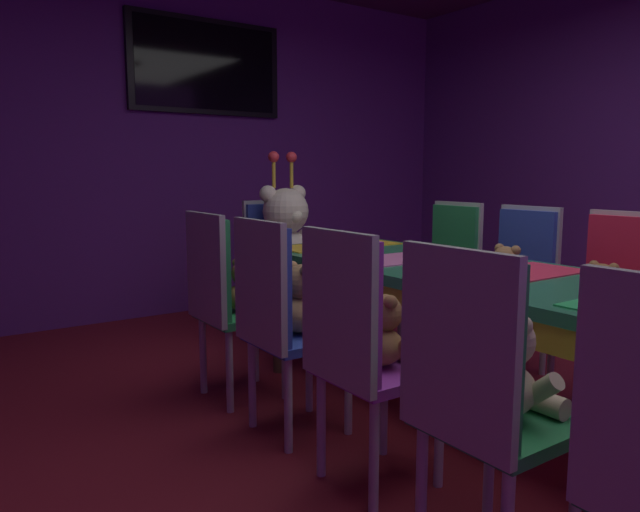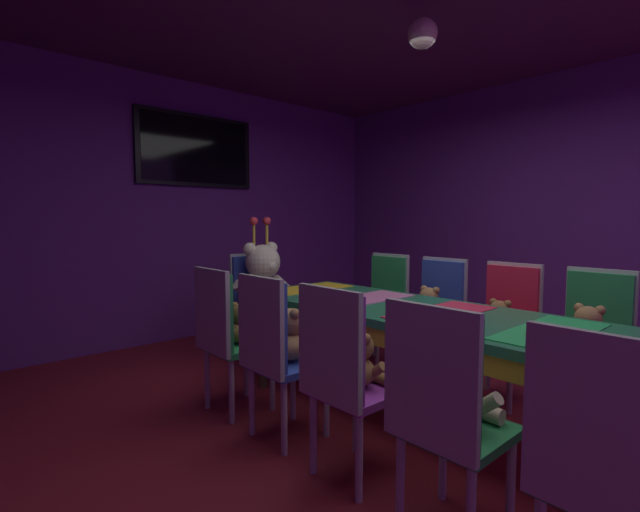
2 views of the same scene
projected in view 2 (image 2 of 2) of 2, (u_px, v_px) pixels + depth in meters
The scene contains 25 objects.
ground_plane at pixel (439, 431), 2.78m from camera, with size 7.90×7.90×0.00m, color maroon.
wall_back at pixel (194, 211), 5.04m from camera, with size 5.20×0.12×2.80m, color #59267F.
wall_right at pixel (592, 209), 4.41m from camera, with size 0.12×6.40×2.80m, color #59267F.
banquet_table at pixel (442, 326), 2.73m from camera, with size 0.90×2.97×0.75m.
chair_left_0 at pixel (604, 456), 1.35m from camera, with size 0.42×0.41×0.98m.
teddy_left_0 at pixel (618, 444), 1.44m from camera, with size 0.24×0.31×0.30m.
chair_left_1 at pixel (440, 401), 1.76m from camera, with size 0.42×0.41×0.98m.
teddy_left_1 at pixel (460, 391), 1.85m from camera, with size 0.27×0.34×0.32m.
chair_left_2 at pixel (341, 365), 2.19m from camera, with size 0.42×0.41×0.98m.
teddy_left_2 at pixel (361, 363), 2.28m from camera, with size 0.23×0.30×0.28m.
chair_left_3 at pixel (272, 342), 2.60m from camera, with size 0.42×0.41×0.98m.
teddy_left_3 at pixel (292, 338), 2.70m from camera, with size 0.27×0.35×0.33m.
chair_left_4 at pixel (223, 326), 2.98m from camera, with size 0.42×0.41×0.98m.
teddy_left_4 at pixel (241, 326), 3.08m from camera, with size 0.23×0.30×0.28m.
chair_right_1 at pixel (595, 330), 2.89m from camera, with size 0.42×0.41×0.98m.
teddy_right_1 at pixel (587, 334), 2.79m from camera, with size 0.26×0.34×0.32m.
chair_right_2 at pixel (508, 317), 3.28m from camera, with size 0.42×0.41×0.98m.
teddy_right_2 at pixel (499, 322), 3.19m from camera, with size 0.23×0.30×0.28m.
chair_right_3 at pixel (438, 305), 3.71m from camera, with size 0.42×0.41×0.98m.
teddy_right_3 at pixel (428, 308), 3.61m from camera, with size 0.25×0.33×0.31m.
chair_right_4 at pixel (385, 296), 4.14m from camera, with size 0.42×0.41×0.98m.
throne_chair at pixel (254, 295), 4.23m from camera, with size 0.41×0.42×0.98m.
king_teddy_bear at pixel (264, 282), 4.10m from camera, with size 0.67×0.52×0.86m.
wall_tv at pixel (196, 151), 4.91m from camera, with size 1.33×0.06×0.77m.
pendant_light at pixel (423, 33), 3.03m from camera, with size 0.20×0.20×0.20m, color white.
Camera 2 is at (-2.35, -1.50, 1.30)m, focal length 25.36 mm.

